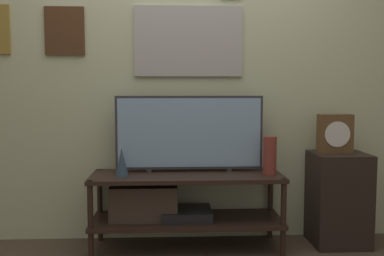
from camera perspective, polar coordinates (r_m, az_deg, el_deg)
wall_back at (r=3.52m, az=-0.92°, el=8.02°), size 6.40×0.08×2.70m
media_console at (r=3.33m, az=-2.75°, el=-9.34°), size 1.39×0.47×0.56m
television at (r=3.35m, az=-0.34°, el=-0.60°), size 1.10×0.05×0.57m
vase_slim_bronze at (r=3.23m, az=-8.92°, el=-4.30°), size 0.10×0.10×0.20m
vase_tall_ceramic at (r=3.30m, az=9.85°, el=-3.47°), size 0.10×0.10×0.28m
side_table at (r=3.61m, az=18.08°, el=-8.53°), size 0.40×0.38×0.70m
mantel_clock at (r=3.53m, az=17.70°, el=-0.68°), size 0.25×0.11×0.29m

